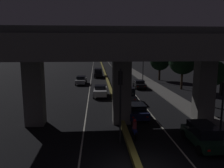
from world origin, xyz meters
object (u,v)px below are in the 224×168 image
(traffic_light_right_of_median, at_px, (222,99))
(street_lamp, at_px, (142,56))
(car_white_lead_oncoming, at_px, (100,91))
(motorcycle_blue_filtering_near, at_px, (135,129))
(car_dark_blue_second, at_px, (136,110))
(car_grey_third, at_px, (127,93))
(car_black_third_oncoming, at_px, (98,73))
(car_dark_green_lead, at_px, (203,135))
(car_silver_second_oncoming, at_px, (81,80))
(pedestrian_on_sidewalk, at_px, (200,104))
(traffic_light_left_of_median, at_px, (120,93))
(car_black_fourth, at_px, (139,84))

(traffic_light_right_of_median, distance_m, street_lamp, 29.75)
(car_white_lead_oncoming, distance_m, motorcycle_blue_filtering_near, 14.47)
(car_dark_blue_second, relative_size, car_grey_third, 0.97)
(traffic_light_right_of_median, relative_size, car_black_third_oncoming, 0.94)
(car_grey_third, bearing_deg, car_white_lead_oncoming, 49.65)
(street_lamp, height_order, car_dark_blue_second, street_lamp)
(car_dark_green_lead, height_order, motorcycle_blue_filtering_near, car_dark_green_lead)
(car_grey_third, bearing_deg, street_lamp, -19.21)
(car_silver_second_oncoming, bearing_deg, motorcycle_blue_filtering_near, 15.82)
(pedestrian_on_sidewalk, bearing_deg, street_lamp, 93.44)
(pedestrian_on_sidewalk, bearing_deg, car_black_third_oncoming, 110.00)
(traffic_light_right_of_median, relative_size, car_dark_blue_second, 1.12)
(traffic_light_left_of_median, height_order, traffic_light_right_of_median, traffic_light_left_of_median)
(traffic_light_right_of_median, height_order, car_grey_third, traffic_light_right_of_median)
(traffic_light_left_of_median, distance_m, car_white_lead_oncoming, 15.48)
(car_dark_blue_second, bearing_deg, car_white_lead_oncoming, 17.02)
(car_black_fourth, relative_size, car_white_lead_oncoming, 1.05)
(traffic_light_left_of_median, distance_m, car_dark_blue_second, 6.62)
(car_silver_second_oncoming, bearing_deg, car_black_fourth, 68.77)
(car_dark_blue_second, bearing_deg, car_black_fourth, -14.29)
(car_white_lead_oncoming, height_order, motorcycle_blue_filtering_near, car_white_lead_oncoming)
(traffic_light_left_of_median, xyz_separation_m, traffic_light_right_of_median, (7.53, 0.01, -0.60))
(car_black_fourth, bearing_deg, traffic_light_right_of_median, -172.75)
(car_black_third_oncoming, bearing_deg, street_lamp, 60.52)
(traffic_light_right_of_median, bearing_deg, car_dark_green_lead, -150.16)
(car_black_fourth, height_order, car_black_third_oncoming, car_black_third_oncoming)
(car_grey_third, relative_size, car_silver_second_oncoming, 0.99)
(pedestrian_on_sidewalk, bearing_deg, traffic_light_left_of_median, -144.16)
(traffic_light_right_of_median, bearing_deg, traffic_light_left_of_median, -179.93)
(car_grey_third, height_order, car_white_lead_oncoming, car_grey_third)
(traffic_light_left_of_median, distance_m, pedestrian_on_sidewalk, 11.67)
(car_silver_second_oncoming, height_order, motorcycle_blue_filtering_near, car_silver_second_oncoming)
(car_dark_green_lead, xyz_separation_m, car_black_fourth, (-0.10, 22.18, -0.13))
(car_grey_third, distance_m, car_black_fourth, 9.36)
(car_dark_green_lead, distance_m, car_white_lead_oncoming, 17.58)
(street_lamp, xyz_separation_m, motorcycle_blue_filtering_near, (-6.57, -28.80, -4.50))
(car_white_lead_oncoming, bearing_deg, street_lamp, 150.97)
(car_dark_blue_second, xyz_separation_m, car_white_lead_oncoming, (-3.28, 9.65, 0.06))
(car_white_lead_oncoming, bearing_deg, motorcycle_blue_filtering_near, 11.85)
(car_dark_green_lead, bearing_deg, motorcycle_blue_filtering_near, 67.88)
(traffic_light_left_of_median, bearing_deg, car_silver_second_oncoming, 99.87)
(traffic_light_left_of_median, distance_m, street_lamp, 30.74)
(motorcycle_blue_filtering_near, bearing_deg, street_lamp, -13.98)
(traffic_light_left_of_median, relative_size, street_lamp, 0.62)
(car_white_lead_oncoming, xyz_separation_m, pedestrian_on_sidewalk, (10.30, -8.53, 0.15))
(car_dark_blue_second, distance_m, car_black_fourth, 16.03)
(street_lamp, xyz_separation_m, car_silver_second_oncoming, (-12.28, -4.00, -4.35))
(car_dark_green_lead, xyz_separation_m, car_grey_third, (-3.47, 13.44, 0.14))
(car_dark_green_lead, bearing_deg, car_black_third_oncoming, 11.57)
(pedestrian_on_sidewalk, bearing_deg, car_silver_second_oncoming, 125.66)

